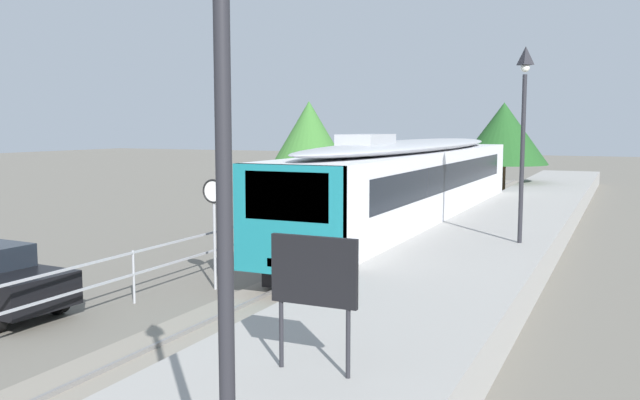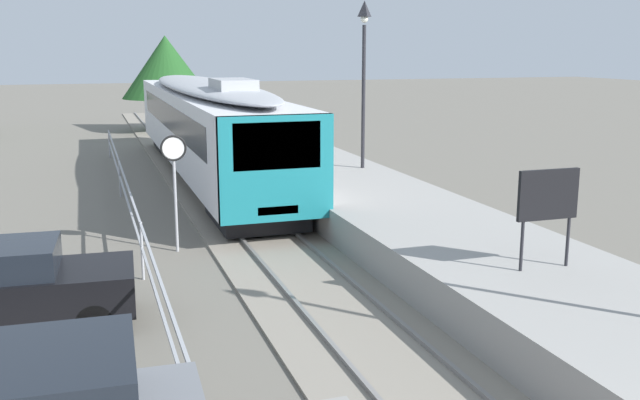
% 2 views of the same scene
% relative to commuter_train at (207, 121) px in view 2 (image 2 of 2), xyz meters
% --- Properties ---
extents(ground_plane, '(160.00, 160.00, 0.00)m').
position_rel_commuter_train_xyz_m(ground_plane, '(-3.00, -1.40, -2.15)').
color(ground_plane, '#6B665B').
extents(track_rails, '(3.20, 60.00, 0.14)m').
position_rel_commuter_train_xyz_m(track_rails, '(0.00, -1.40, -2.11)').
color(track_rails, gray).
rests_on(track_rails, ground).
extents(commuter_train, '(2.82, 20.35, 3.74)m').
position_rel_commuter_train_xyz_m(commuter_train, '(0.00, 0.00, 0.00)').
color(commuter_train, silver).
rests_on(commuter_train, track_rails).
extents(station_platform, '(3.90, 60.00, 0.90)m').
position_rel_commuter_train_xyz_m(station_platform, '(3.25, -1.40, -1.70)').
color(station_platform, '#999691').
rests_on(station_platform, ground).
extents(platform_lamp_mid_platform, '(0.34, 0.34, 5.35)m').
position_rel_commuter_train_xyz_m(platform_lamp_mid_platform, '(4.37, -4.50, 2.47)').
color(platform_lamp_mid_platform, '#232328').
rests_on(platform_lamp_mid_platform, station_platform).
extents(platform_notice_board, '(1.20, 0.08, 1.80)m').
position_rel_commuter_train_xyz_m(platform_notice_board, '(3.40, -15.78, 0.04)').
color(platform_notice_board, '#232328').
rests_on(platform_notice_board, station_platform).
extents(speed_limit_sign, '(0.61, 0.10, 2.81)m').
position_rel_commuter_train_xyz_m(speed_limit_sign, '(-2.35, -9.49, -0.02)').
color(speed_limit_sign, '#9EA0A5').
rests_on(speed_limit_sign, ground).
extents(carpark_fence, '(0.06, 36.06, 1.25)m').
position_rel_commuter_train_xyz_m(carpark_fence, '(-3.30, -11.40, -1.24)').
color(carpark_fence, '#9EA0A5').
rests_on(carpark_fence, ground).
extents(parked_hatchback_black, '(4.09, 1.98, 1.53)m').
position_rel_commuter_train_xyz_m(parked_hatchback_black, '(-5.66, -13.51, -1.36)').
color(parked_hatchback_black, black).
rests_on(parked_hatchback_black, ground).
extents(tree_behind_carpark, '(5.12, 5.12, 5.50)m').
position_rel_commuter_train_xyz_m(tree_behind_carpark, '(0.39, 16.32, 1.57)').
color(tree_behind_carpark, brown).
rests_on(tree_behind_carpark, ground).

